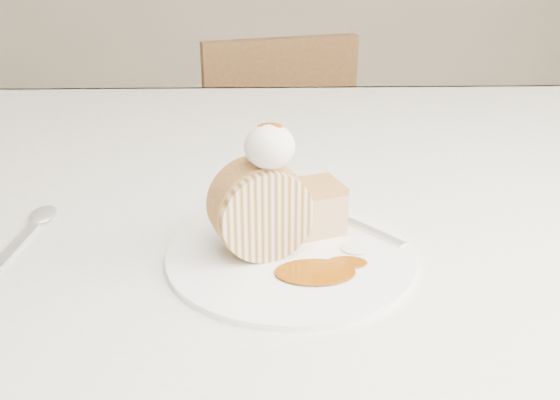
{
  "coord_description": "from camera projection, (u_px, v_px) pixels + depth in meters",
  "views": [
    {
      "loc": [
        -0.01,
        -0.56,
        1.05
      ],
      "look_at": [
        0.0,
        -0.03,
        0.81
      ],
      "focal_mm": 40.0,
      "sensor_mm": 36.0,
      "label": 1
    }
  ],
  "objects": [
    {
      "name": "cake_chunk",
      "position": [
        314.0,
        210.0,
        0.63
      ],
      "size": [
        0.07,
        0.06,
        0.04
      ],
      "primitive_type": "cube",
      "rotation": [
        0.0,
        0.0,
        0.35
      ],
      "color": "#BF8748",
      "rests_on": "plate"
    },
    {
      "name": "spoon",
      "position": [
        8.0,
        255.0,
        0.6
      ],
      "size": [
        0.04,
        0.17,
        0.0
      ],
      "primitive_type": "cube",
      "rotation": [
        0.0,
        0.0,
        -0.07
      ],
      "color": "silver",
      "rests_on": "table"
    },
    {
      "name": "plate",
      "position": [
        291.0,
        256.0,
        0.6
      ],
      "size": [
        0.31,
        0.31,
        0.01
      ],
      "primitive_type": "cylinder",
      "rotation": [
        0.0,
        0.0,
        0.35
      ],
      "color": "white",
      "rests_on": "table"
    },
    {
      "name": "chair_far",
      "position": [
        270.0,
        163.0,
        1.67
      ],
      "size": [
        0.47,
        0.47,
        0.8
      ],
      "rotation": [
        0.0,
        0.0,
        3.42
      ],
      "color": "brown",
      "rests_on": "ground"
    },
    {
      "name": "table",
      "position": [
        275.0,
        231.0,
        0.85
      ],
      "size": [
        1.4,
        0.9,
        0.75
      ],
      "color": "silver",
      "rests_on": "ground"
    },
    {
      "name": "fork",
      "position": [
        365.0,
        228.0,
        0.64
      ],
      "size": [
        0.1,
        0.12,
        0.0
      ],
      "primitive_type": "cube",
      "rotation": [
        0.0,
        0.0,
        0.69
      ],
      "color": "silver",
      "rests_on": "plate"
    },
    {
      "name": "roulade_slice",
      "position": [
        261.0,
        210.0,
        0.58
      ],
      "size": [
        0.1,
        0.07,
        0.09
      ],
      "primitive_type": "cylinder",
      "rotation": [
        1.57,
        0.0,
        0.33
      ],
      "color": "beige",
      "rests_on": "plate"
    },
    {
      "name": "caramel_pool",
      "position": [
        315.0,
        272.0,
        0.56
      ],
      "size": [
        0.09,
        0.07,
        0.0
      ],
      "primitive_type": null,
      "rotation": [
        0.0,
        0.0,
        0.35
      ],
      "color": "#7C3C05",
      "rests_on": "plate"
    },
    {
      "name": "caramel_drizzle",
      "position": [
        270.0,
        121.0,
        0.54
      ],
      "size": [
        0.02,
        0.02,
        0.01
      ],
      "primitive_type": "ellipsoid",
      "color": "#7C3C05",
      "rests_on": "whipped_cream"
    },
    {
      "name": "whipped_cream",
      "position": [
        269.0,
        146.0,
        0.55
      ],
      "size": [
        0.05,
        0.05,
        0.04
      ],
      "primitive_type": "ellipsoid",
      "color": "silver",
      "rests_on": "roulade_slice"
    }
  ]
}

